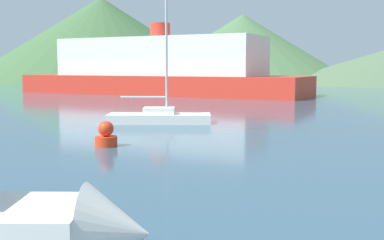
# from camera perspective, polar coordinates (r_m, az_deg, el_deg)

# --- Properties ---
(sailboat_inner) EXTENTS (5.73, 3.51, 8.19)m
(sailboat_inner) POSITION_cam_1_polar(r_m,az_deg,el_deg) (25.63, -3.91, 0.50)
(sailboat_inner) COLOR white
(sailboat_inner) RESTS_ON ground_plane
(ferry_distant) EXTENTS (32.91, 11.94, 7.69)m
(ferry_distant) POSITION_cam_1_polar(r_m,az_deg,el_deg) (53.17, -3.76, 6.02)
(ferry_distant) COLOR red
(ferry_distant) RESTS_ON ground_plane
(buoy_marker) EXTENTS (0.84, 0.84, 0.96)m
(buoy_marker) POSITION_cam_1_polar(r_m,az_deg,el_deg) (18.37, -10.16, -1.86)
(buoy_marker) COLOR red
(buoy_marker) RESTS_ON ground_plane
(hill_west) EXTENTS (55.88, 55.88, 17.63)m
(hill_west) POSITION_cam_1_polar(r_m,az_deg,el_deg) (106.18, -10.64, 9.38)
(hill_west) COLOR #3D6038
(hill_west) RESTS_ON ground_plane
(hill_central) EXTENTS (44.58, 44.58, 13.51)m
(hill_central) POSITION_cam_1_polar(r_m,az_deg,el_deg) (99.47, 6.01, 8.48)
(hill_central) COLOR #476B42
(hill_central) RESTS_ON ground_plane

